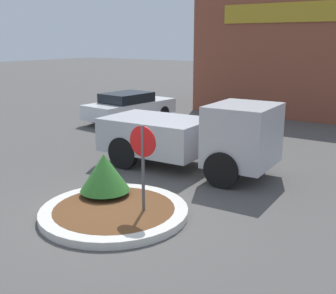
{
  "coord_description": "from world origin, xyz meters",
  "views": [
    {
      "loc": [
        5.98,
        -6.61,
        3.87
      ],
      "look_at": [
        0.05,
        2.09,
        1.16
      ],
      "focal_mm": 45.0,
      "sensor_mm": 36.0,
      "label": 1
    }
  ],
  "objects": [
    {
      "name": "ground_plane",
      "position": [
        0.0,
        0.0,
        0.0
      ],
      "size": [
        120.0,
        120.0,
        0.0
      ],
      "primitive_type": "plane",
      "color": "#514F4C"
    },
    {
      "name": "traffic_island",
      "position": [
        0.0,
        0.0,
        0.09
      ],
      "size": [
        3.34,
        3.34,
        0.17
      ],
      "color": "beige",
      "rests_on": "ground_plane"
    },
    {
      "name": "stop_sign",
      "position": [
        0.62,
        0.28,
        1.45
      ],
      "size": [
        0.68,
        0.07,
        2.1
      ],
      "color": "#4C4C51",
      "rests_on": "ground_plane"
    },
    {
      "name": "island_shrub",
      "position": [
        -0.74,
        0.52,
        0.75
      ],
      "size": [
        1.21,
        1.21,
        1.03
      ],
      "color": "brown",
      "rests_on": "traffic_island"
    },
    {
      "name": "utility_truck",
      "position": [
        -0.3,
        3.91,
        1.07
      ],
      "size": [
        5.4,
        2.37,
        2.13
      ],
      "rotation": [
        0.0,
        0.0,
        0.04
      ],
      "color": "#B2B2B7",
      "rests_on": "ground_plane"
    },
    {
      "name": "storefront_building",
      "position": [
        0.05,
        16.56,
        2.94
      ],
      "size": [
        12.27,
        6.07,
        5.88
      ],
      "color": "brown",
      "rests_on": "ground_plane"
    },
    {
      "name": "parked_sedan_white",
      "position": [
        -6.8,
        8.87,
        0.72
      ],
      "size": [
        2.33,
        4.76,
        1.4
      ],
      "rotation": [
        0.0,
        0.0,
        1.47
      ],
      "color": "silver",
      "rests_on": "ground_plane"
    }
  ]
}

